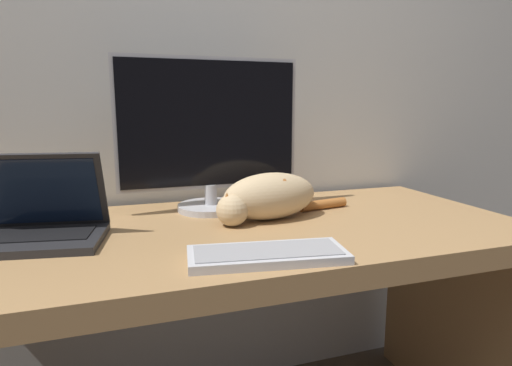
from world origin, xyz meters
The scene contains 7 objects.
wall_back centered at (0.00, 0.82, 1.30)m, with size 6.40×0.06×2.60m.
desk centered at (0.00, 0.38, 0.62)m, with size 1.74×0.76×0.77m.
monitor centered at (0.00, 0.60, 1.02)m, with size 0.59×0.22×0.49m.
laptop centered at (-0.49, 0.41, 0.82)m, with size 0.36×0.28×0.23m.
external_keyboard centered at (0.02, 0.10, 0.78)m, with size 0.37×0.19×0.02m.
cat centered at (0.14, 0.43, 0.85)m, with size 0.48×0.19×0.14m.
small_toy centered at (0.35, 0.64, 0.79)m, with size 0.04×0.04×0.04m.
Camera 1 is at (-0.30, -0.76, 1.11)m, focal length 30.00 mm.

